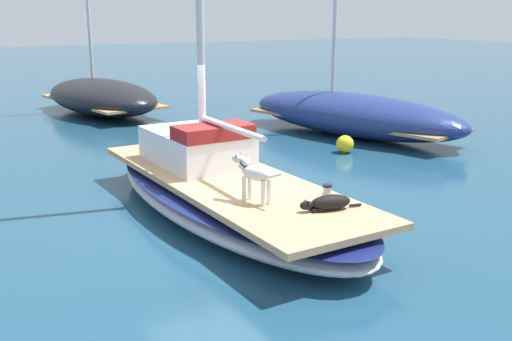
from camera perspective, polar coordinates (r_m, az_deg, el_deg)
The scene contains 10 objects.
ground_plane at distance 10.35m, azimuth -2.73°, elevation -4.18°, with size 120.00×120.00×0.00m, color navy.
sailboat_main at distance 10.25m, azimuth -2.75°, elevation -2.41°, with size 2.78×7.32×0.66m.
mast_main at distance 10.45m, azimuth -5.04°, elevation 15.94°, with size 0.14×2.27×6.54m.
cabin_house at distance 11.04m, azimuth -5.61°, elevation 2.38°, with size 1.48×2.27×0.84m.
dog_white at distance 8.71m, azimuth -0.19°, elevation -0.39°, with size 0.42×0.90×0.70m.
dog_black at distance 8.51m, azimuth 6.93°, elevation -3.08°, with size 0.95×0.38×0.22m.
deck_winch at distance 9.05m, azimuth 6.81°, elevation -2.03°, with size 0.16×0.16×0.21m.
moored_boat_starboard_side at distance 17.20m, azimuth 9.16°, elevation 5.37°, with size 4.03×7.51×6.37m.
moored_boat_far_astern at distance 21.33m, azimuth -14.56°, elevation 6.88°, with size 3.75×6.37×6.14m.
mooring_buoy at distance 15.01m, azimuth 8.51°, elevation 2.52°, with size 0.44×0.44×0.44m, color yellow.
Camera 1 is at (-4.38, -8.76, 3.35)m, focal length 41.83 mm.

